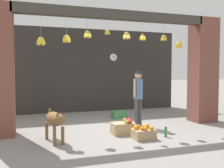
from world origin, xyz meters
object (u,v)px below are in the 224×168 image
(dog, at_px, (55,120))
(shopkeeper, at_px, (138,94))
(fruit_crate_oranges, at_px, (143,133))
(water_bottle, at_px, (166,132))
(produce_box_green, at_px, (119,114))
(fruit_crate_apples, at_px, (123,128))
(wall_clock, at_px, (113,57))

(dog, height_order, shopkeeper, shopkeeper)
(fruit_crate_oranges, bearing_deg, water_bottle, -3.33)
(fruit_crate_oranges, xyz_separation_m, produce_box_green, (0.29, 2.52, -0.02))
(produce_box_green, bearing_deg, fruit_crate_apples, -106.46)
(dog, relative_size, fruit_crate_oranges, 2.20)
(fruit_crate_apples, distance_m, water_bottle, 1.03)
(fruit_crate_apples, distance_m, produce_box_green, 2.04)
(produce_box_green, xyz_separation_m, water_bottle, (0.27, -2.55, -0.01))
(water_bottle, bearing_deg, produce_box_green, 95.94)
(fruit_crate_apples, xyz_separation_m, water_bottle, (0.84, -0.59, -0.04))
(dog, bearing_deg, fruit_crate_oranges, 67.89)
(dog, height_order, water_bottle, dog)
(fruit_crate_apples, xyz_separation_m, produce_box_green, (0.58, 1.96, -0.04))
(wall_clock, bearing_deg, produce_box_green, -101.86)
(shopkeeper, distance_m, fruit_crate_apples, 1.24)
(produce_box_green, bearing_deg, dog, -135.72)
(wall_clock, bearing_deg, fruit_crate_oranges, -98.69)
(fruit_crate_oranges, distance_m, wall_clock, 4.60)
(dog, distance_m, fruit_crate_oranges, 2.02)
(fruit_crate_oranges, bearing_deg, produce_box_green, 83.36)
(water_bottle, height_order, wall_clock, wall_clock)
(fruit_crate_apples, bearing_deg, dog, -171.98)
(dog, xyz_separation_m, fruit_crate_oranges, (1.96, -0.32, -0.36))
(shopkeeper, xyz_separation_m, produce_box_green, (-0.13, 1.26, -0.78))
(fruit_crate_apples, distance_m, wall_clock, 4.15)
(dog, xyz_separation_m, produce_box_green, (2.25, 2.20, -0.38))
(shopkeeper, xyz_separation_m, fruit_crate_apples, (-0.71, -0.70, -0.74))
(fruit_crate_apples, relative_size, wall_clock, 1.83)
(fruit_crate_oranges, height_order, produce_box_green, fruit_crate_oranges)
(fruit_crate_oranges, xyz_separation_m, wall_clock, (0.63, 4.12, 1.95))
(fruit_crate_oranges, height_order, fruit_crate_apples, fruit_crate_apples)
(water_bottle, xyz_separation_m, wall_clock, (0.07, 4.15, 1.97))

